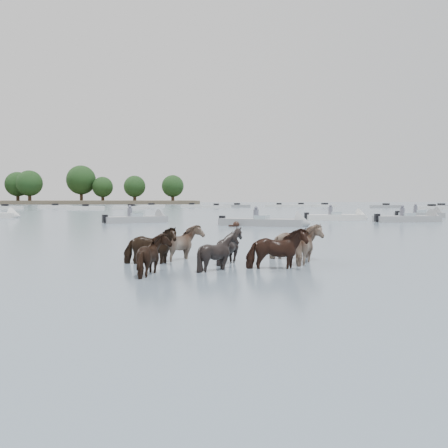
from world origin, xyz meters
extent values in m
plane|color=#4A5B6B|center=(0.00, 0.00, 0.00)|extent=(400.00, 400.00, 0.00)
imported|color=black|center=(-3.35, 1.59, 0.43)|extent=(1.61, 0.87, 1.30)
imported|color=#8C6F5F|center=(-2.37, 2.30, 0.42)|extent=(1.42, 1.55, 1.29)
imported|color=black|center=(-1.08, 1.51, 0.40)|extent=(1.33, 1.23, 1.26)
imported|color=#7C6554|center=(1.05, 2.18, 0.44)|extent=(1.58, 0.73, 1.33)
imported|color=black|center=(-3.21, -0.41, 0.39)|extent=(1.22, 1.37, 1.23)
imported|color=black|center=(-1.59, 0.16, 0.39)|extent=(1.24, 1.13, 1.23)
imported|color=black|center=(-0.05, 0.13, 0.44)|extent=(1.63, 0.85, 1.33)
imported|color=#A0836C|center=(1.19, 1.11, 0.43)|extent=(1.17, 1.35, 1.32)
sphere|color=black|center=(2.06, 19.67, 0.12)|extent=(0.44, 0.44, 0.44)
cube|color=black|center=(1.81, 19.67, 0.02)|extent=(0.50, 0.22, 0.18)
cube|color=gray|center=(-4.69, 25.70, 0.20)|extent=(4.94, 3.31, 0.55)
cone|color=gray|center=(-2.53, 26.62, 0.20)|extent=(1.45, 1.82, 1.60)
cube|color=#99ADB7|center=(-4.69, 25.70, 0.55)|extent=(1.17, 1.34, 0.35)
cube|color=black|center=(-6.84, 24.78, 0.35)|extent=(0.46, 0.46, 0.60)
cylinder|color=#595966|center=(-5.09, 25.70, 0.75)|extent=(0.36, 0.36, 0.70)
sphere|color=#595966|center=(-5.09, 25.70, 1.20)|extent=(0.24, 0.24, 0.24)
cube|color=gray|center=(3.88, 20.17, 0.20)|extent=(5.76, 4.15, 0.55)
cone|color=gray|center=(6.38, 18.79, 0.20)|extent=(1.56, 1.84, 1.60)
cube|color=#99ADB7|center=(3.88, 20.17, 0.55)|extent=(1.24, 1.37, 0.35)
cube|color=black|center=(1.38, 21.54, 0.35)|extent=(0.48, 0.48, 0.60)
cylinder|color=#595966|center=(3.48, 20.17, 0.75)|extent=(0.36, 0.36, 0.70)
sphere|color=#595966|center=(3.48, 20.17, 1.20)|extent=(0.24, 0.24, 0.24)
cube|color=silver|center=(11.81, 27.78, 0.20)|extent=(4.96, 2.01, 0.55)
cone|color=silver|center=(14.22, 27.58, 0.20)|extent=(1.03, 1.67, 1.60)
cube|color=#99ADB7|center=(11.81, 27.78, 0.55)|extent=(0.89, 1.18, 0.35)
cube|color=black|center=(9.40, 27.99, 0.35)|extent=(0.38, 0.38, 0.60)
cylinder|color=#595966|center=(11.41, 27.78, 0.75)|extent=(0.36, 0.36, 0.70)
sphere|color=#595966|center=(11.41, 27.78, 1.20)|extent=(0.24, 0.24, 0.24)
cube|color=gray|center=(16.29, 24.06, 0.20)|extent=(5.17, 1.93, 0.55)
cone|color=gray|center=(18.82, 24.23, 0.20)|extent=(1.00, 1.66, 1.60)
cube|color=#99ADB7|center=(16.29, 24.06, 0.55)|extent=(0.87, 1.17, 0.35)
cube|color=black|center=(13.75, 23.90, 0.35)|extent=(0.37, 0.37, 0.60)
cylinder|color=#595966|center=(15.89, 24.06, 0.75)|extent=(0.36, 0.36, 0.70)
sphere|color=#595966|center=(15.89, 24.06, 1.20)|extent=(0.24, 0.24, 0.24)
cube|color=gray|center=(21.64, 31.81, 0.20)|extent=(4.38, 1.67, 0.55)
cone|color=gray|center=(23.82, 31.78, 0.20)|extent=(0.92, 1.61, 1.60)
cube|color=#99ADB7|center=(21.64, 31.81, 0.55)|extent=(0.82, 1.13, 0.35)
cube|color=black|center=(19.46, 31.84, 0.35)|extent=(0.36, 0.36, 0.60)
cylinder|color=#595966|center=(21.24, 31.81, 0.75)|extent=(0.36, 0.36, 0.70)
sphere|color=#595966|center=(21.24, 31.81, 1.20)|extent=(0.24, 0.24, 0.24)
cone|color=silver|center=(-16.10, 36.21, 0.20)|extent=(1.14, 1.72, 1.60)
cube|color=silver|center=(-27.71, 74.17, 0.22)|extent=(5.72, 2.00, 0.60)
cube|color=black|center=(-27.71, 74.17, 0.60)|extent=(1.09, 1.09, 0.50)
cube|color=silver|center=(-20.96, 80.39, 0.22)|extent=(5.76, 3.55, 0.60)
cube|color=black|center=(-20.96, 80.39, 0.60)|extent=(1.31, 1.31, 0.50)
cube|color=silver|center=(-14.35, 70.56, 0.22)|extent=(6.10, 2.68, 0.60)
cube|color=black|center=(-14.35, 70.56, 0.60)|extent=(1.18, 1.18, 0.50)
cube|color=silver|center=(-6.98, 70.38, 0.22)|extent=(5.78, 2.61, 0.60)
cube|color=black|center=(-6.98, 70.38, 0.60)|extent=(1.18, 1.18, 0.50)
cube|color=silver|center=(-3.90, 85.39, 0.22)|extent=(5.23, 2.90, 0.60)
cube|color=black|center=(-3.90, 85.39, 0.60)|extent=(1.25, 1.25, 0.50)
cube|color=silver|center=(4.09, 87.07, 0.22)|extent=(4.36, 2.44, 0.60)
cube|color=black|center=(4.09, 87.07, 0.60)|extent=(1.21, 1.21, 0.50)
cube|color=silver|center=(7.80, 77.43, 0.22)|extent=(5.55, 2.06, 0.60)
cube|color=black|center=(7.80, 77.43, 0.60)|extent=(1.10, 1.10, 0.50)
cube|color=gray|center=(12.80, 84.41, 0.22)|extent=(5.23, 3.50, 0.60)
cube|color=black|center=(12.80, 84.41, 0.60)|extent=(1.33, 1.33, 0.50)
cube|color=silver|center=(21.37, 84.92, 0.22)|extent=(5.91, 3.15, 0.60)
cube|color=black|center=(21.37, 84.92, 0.60)|extent=(1.25, 1.25, 0.50)
cube|color=silver|center=(26.92, 88.45, 0.22)|extent=(4.82, 1.55, 0.60)
cube|color=black|center=(26.92, 88.45, 0.60)|extent=(1.01, 1.01, 0.50)
cube|color=silver|center=(30.84, 84.92, 0.22)|extent=(5.93, 3.75, 0.60)
cube|color=black|center=(30.84, 84.92, 0.60)|extent=(1.32, 1.32, 0.50)
cube|color=gray|center=(39.89, 76.53, 0.22)|extent=(5.82, 1.76, 0.60)
cube|color=black|center=(39.89, 76.53, 0.60)|extent=(1.04, 1.04, 0.50)
cube|color=silver|center=(41.93, 64.32, 0.22)|extent=(5.02, 2.06, 0.60)
cube|color=black|center=(41.93, 64.32, 0.60)|extent=(1.11, 1.11, 0.50)
cube|color=gray|center=(49.92, 74.63, 0.22)|extent=(5.46, 3.21, 0.60)
cube|color=black|center=(49.92, 74.63, 0.60)|extent=(1.28, 1.28, 0.50)
cylinder|color=#382619|center=(-44.16, 145.63, 1.66)|extent=(1.00, 1.00, 3.32)
sphere|color=black|center=(-44.16, 145.63, 5.99)|extent=(7.38, 7.38, 7.38)
cylinder|color=#382619|center=(-39.92, 142.11, 1.71)|extent=(1.00, 1.00, 3.42)
sphere|color=black|center=(-39.92, 142.11, 6.18)|extent=(7.61, 7.61, 7.61)
cylinder|color=#382619|center=(-26.61, 153.13, 2.10)|extent=(1.00, 1.00, 4.20)
sphere|color=black|center=(-26.61, 153.13, 7.59)|extent=(9.34, 9.34, 9.34)
cylinder|color=#382619|center=(-19.65, 150.73, 1.47)|extent=(1.00, 1.00, 2.94)
sphere|color=black|center=(-19.65, 150.73, 5.30)|extent=(6.53, 6.53, 6.53)
cylinder|color=#382619|center=(-9.40, 144.88, 1.50)|extent=(1.00, 1.00, 2.99)
sphere|color=black|center=(-9.40, 144.88, 5.41)|extent=(6.65, 6.65, 6.65)
cylinder|color=#382619|center=(2.30, 143.34, 1.53)|extent=(1.00, 1.00, 3.05)
sphere|color=black|center=(2.30, 143.34, 5.51)|extent=(6.78, 6.78, 6.78)
camera|label=1|loc=(-3.21, -12.66, 1.88)|focal=40.20mm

